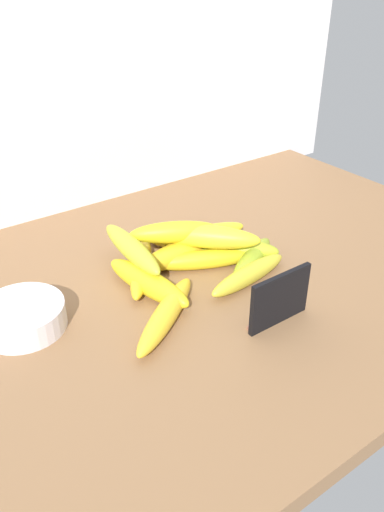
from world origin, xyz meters
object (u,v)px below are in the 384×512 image
Objects in this scene: banana_10 at (175,232)px; banana_11 at (205,236)px; banana_4 at (166,314)px; banana_6 at (183,252)px; banana_1 at (205,259)px; banana_7 at (141,267)px; banana_2 at (148,282)px; chalkboard_sign at (279,300)px; fruit_bowl at (22,317)px; banana_3 at (204,234)px; banana_5 at (252,259)px; banana_9 at (249,275)px; banana_8 at (181,242)px; banana_0 at (224,248)px; banana_12 at (132,248)px.

banana_10 is 5.30cm from banana_11.
banana_4 is 1.08× the size of banana_6.
banana_1 reaches higher than banana_7.
banana_2 is 11.02cm from banana_6.
banana_10 is at bearing 30.42° from banana_2.
chalkboard_sign is 0.88× the size of fruit_bowl.
fruit_bowl is at bearing -172.45° from banana_3.
banana_7 is at bearing 151.99° from banana_5.
banana_10 is (6.94, -0.01, 4.57)cm from banana_7.
banana_11 is (-2.12, 9.26, 3.82)cm from banana_9.
banana_2 is 1.06× the size of banana_3.
chalkboard_sign is 22.28cm from banana_6.
chalkboard_sign is 23.15cm from banana_10.
banana_2 reaches higher than banana_8.
chalkboard_sign is at bearing -104.80° from banana_0.
banana_10 reaches higher than banana_6.
banana_11 is (12.97, 1.99, 3.39)cm from banana_2.
banana_2 is at bearing -156.06° from banana_6.
banana_5 is at bearing -44.75° from banana_11.
banana_1 is at bearing 32.87° from banana_4.
banana_11 is (32.44, -1.24, 3.53)cm from fruit_bowl.
banana_10 reaches higher than banana_2.
banana_7 is 10.51cm from banana_8.
banana_9 is (17.13, 1.05, -0.07)cm from banana_4.
banana_12 is (0.92, 6.42, 2.97)cm from banana_2.
banana_4 is 14.06cm from banana_7.
chalkboard_sign is 0.57× the size of banana_1.
banana_3 is (17.36, 8.11, -0.36)cm from banana_2.
banana_5 is 0.79× the size of banana_11.
banana_1 is 4.05cm from banana_11.
banana_9 is at bearing -63.18° from banana_10.
fruit_bowl is 20.87cm from banana_12.
banana_3 is 25.42cm from banana_4.
banana_10 reaches higher than banana_7.
banana_10 is at bearing 3.93° from fruit_bowl.
banana_5 is at bearing -41.91° from banana_10.
banana_6 is 0.97× the size of banana_7.
banana_10 is at bearing -0.06° from banana_7.
banana_10 reaches higher than banana_9.
banana_2 is at bearing -109.85° from banana_7.
banana_6 is at bearing 113.18° from banana_9.
fruit_bowl is 39.00cm from banana_5.
banana_5 is 20.97cm from banana_12.
banana_2 is (19.47, -3.23, 0.14)cm from fruit_bowl.
chalkboard_sign reaches higher than banana_11.
banana_4 is 1.30× the size of banana_5.
banana_3 is 16.86cm from banana_12.
banana_2 is at bearing 76.25° from banana_4.
banana_1 is at bearing -61.84° from banana_6.
banana_12 is at bearing 150.18° from banana_5.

